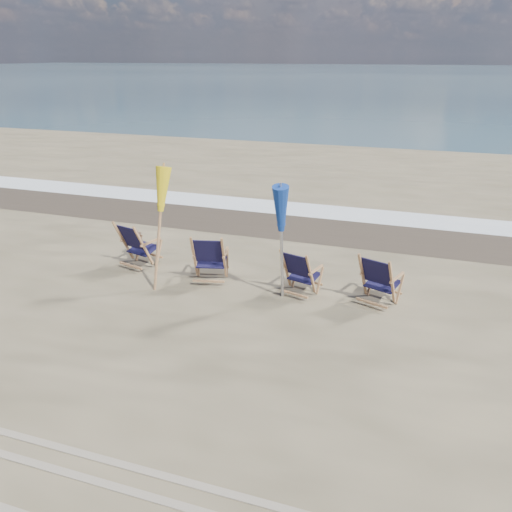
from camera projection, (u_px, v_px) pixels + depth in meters
The scene contains 10 objects.
ocean at pixel (419, 74), 120.23m from camera, with size 400.00×400.00×0.00m, color #3E5C68.
surf_foam at pixel (320, 211), 14.88m from camera, with size 200.00×1.40×0.01m, color silver.
wet_sand_strip at pixel (309, 226), 13.56m from camera, with size 200.00×2.60×0.00m, color #42362A.
tire_tracks at pixel (103, 511), 5.11m from camera, with size 80.00×1.30×0.01m, color gray, non-canonical shape.
beach_chair_0 at pixel (144, 248), 10.54m from camera, with size 0.69×0.78×1.08m, color black, non-canonical shape.
beach_chair_1 at pixel (224, 260), 9.96m from camera, with size 0.69×0.78×1.08m, color black, non-canonical shape.
beach_chair_2 at pixel (311, 276), 9.32m from camera, with size 0.63×0.71×0.99m, color black, non-canonical shape.
beach_chair_3 at pixel (392, 285), 8.92m from camera, with size 0.67×0.75×1.04m, color black, non-canonical shape.
umbrella_yellow at pixel (156, 196), 9.39m from camera, with size 0.30×0.30×2.40m.
umbrella_blue at pixel (282, 212), 8.80m from camera, with size 0.30×0.30×2.30m.
Camera 1 is at (2.66, -5.87, 4.34)m, focal length 35.00 mm.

